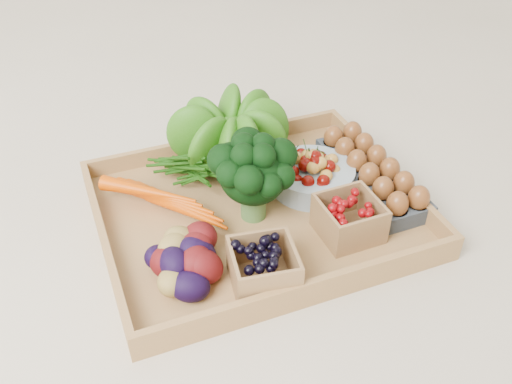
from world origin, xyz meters
name	(u,v)px	position (x,y,z in m)	size (l,w,h in m)	color
ground	(256,218)	(0.00, 0.00, 0.00)	(4.00, 4.00, 0.00)	beige
tray	(256,215)	(0.00, 0.00, 0.01)	(0.55, 0.45, 0.01)	#A97B47
carrots	(169,202)	(-0.14, 0.06, 0.04)	(0.19, 0.14, 0.05)	#D24400
lettuce	(232,127)	(0.02, 0.17, 0.09)	(0.16, 0.16, 0.16)	#23560D
broccoli	(253,190)	(-0.01, -0.01, 0.07)	(0.15, 0.15, 0.12)	black
cherry_bowl	(312,177)	(0.13, 0.03, 0.04)	(0.16, 0.16, 0.04)	#8C9EA5
egg_carton	(371,178)	(0.23, -0.01, 0.03)	(0.10, 0.28, 0.03)	#353B44
potatoes	(185,253)	(-0.16, -0.10, 0.06)	(0.15, 0.15, 0.09)	#470B0D
punnet_blackberry	(264,267)	(-0.05, -0.17, 0.05)	(0.10, 0.10, 0.07)	black
punnet_raspberry	(349,218)	(0.13, -0.11, 0.05)	(0.10, 0.10, 0.07)	#670407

